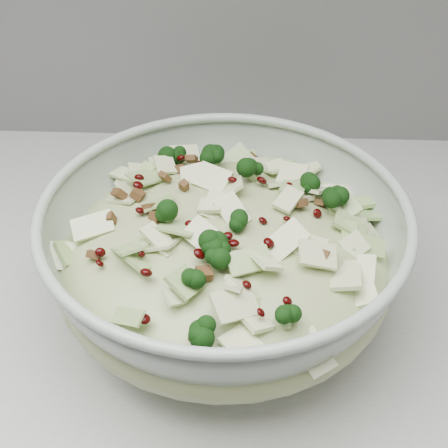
% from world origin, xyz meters
% --- Properties ---
extents(mixing_bowl, '(0.39, 0.39, 0.14)m').
position_xyz_m(mixing_bowl, '(0.56, 1.62, 0.97)').
color(mixing_bowl, '#A3B3A4').
rests_on(mixing_bowl, counter).
extents(salad, '(0.35, 0.35, 0.14)m').
position_xyz_m(salad, '(0.56, 1.62, 0.99)').
color(salad, '#ACBC81').
rests_on(salad, mixing_bowl).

